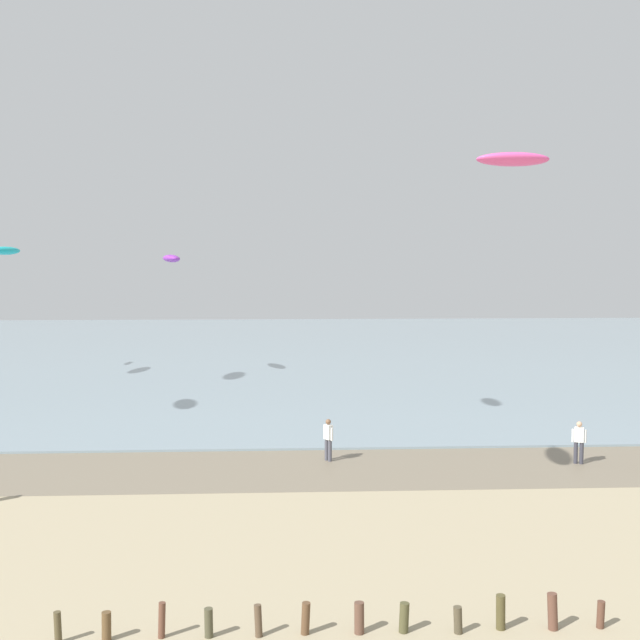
{
  "coord_description": "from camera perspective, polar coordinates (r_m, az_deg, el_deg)",
  "views": [
    {
      "loc": [
        2.46,
        -6.27,
        8.24
      ],
      "look_at": [
        3.37,
        12.2,
        6.77
      ],
      "focal_mm": 44.8,
      "sensor_mm": 36.0,
      "label": 1
    }
  ],
  "objects": [
    {
      "name": "wet_sand_strip",
      "position": [
        31.56,
        -7.32,
        -10.6
      ],
      "size": [
        120.0,
        6.03,
        0.01
      ],
      "primitive_type": "cube",
      "color": "#7A6D59",
      "rests_on": "ground"
    },
    {
      "name": "sea",
      "position": [
        68.91,
        -4.85,
        -2.28
      ],
      "size": [
        160.0,
        70.0,
        0.1
      ],
      "primitive_type": "cube",
      "color": "#7F939E",
      "rests_on": "ground"
    },
    {
      "name": "groyne_far",
      "position": [
        18.62,
        2.48,
        -20.51
      ],
      "size": [
        12.04,
        0.35,
        0.83
      ],
      "color": "brown",
      "rests_on": "ground"
    },
    {
      "name": "person_nearest_camera",
      "position": [
        32.5,
        0.59,
        -8.46
      ],
      "size": [
        0.38,
        0.49,
        1.71
      ],
      "color": "#4C4C56",
      "rests_on": "ground"
    },
    {
      "name": "person_mid_beach",
      "position": [
        33.67,
        18.01,
        -8.23
      ],
      "size": [
        0.53,
        0.34,
        1.71
      ],
      "color": "#383842",
      "rests_on": "ground"
    },
    {
      "name": "kite_aloft_0",
      "position": [
        54.37,
        -10.57,
        4.34
      ],
      "size": [
        1.96,
        3.33,
        0.6
      ],
      "primitive_type": "ellipsoid",
      "rotation": [
        -0.1,
        0.0,
        5.02
      ],
      "color": "purple"
    },
    {
      "name": "kite_aloft_4",
      "position": [
        54.78,
        -21.6,
        4.63
      ],
      "size": [
        1.69,
        3.45,
        0.54
      ],
      "primitive_type": "ellipsoid",
      "rotation": [
        -0.01,
        0.0,
        1.37
      ],
      "color": "#19B2B7"
    },
    {
      "name": "kite_aloft_8",
      "position": [
        23.76,
        13.61,
        11.1
      ],
      "size": [
        2.11,
        0.74,
        0.51
      ],
      "primitive_type": "ellipsoid",
      "rotation": [
        -0.27,
        0.0,
        6.28
      ],
      "color": "#E54C99"
    }
  ]
}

